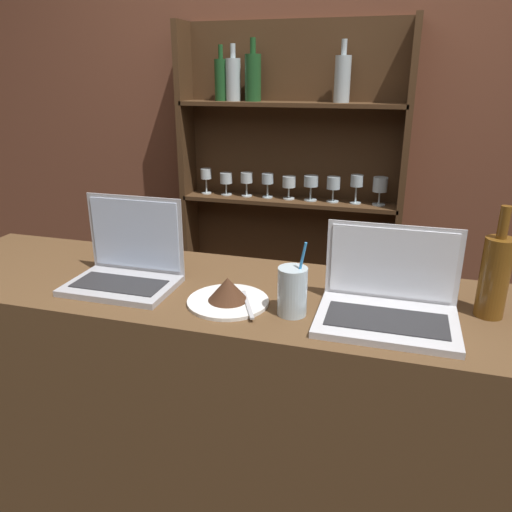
{
  "coord_description": "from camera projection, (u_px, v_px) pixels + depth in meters",
  "views": [
    {
      "loc": [
        0.4,
        -1.0,
        1.64
      ],
      "look_at": [
        0.03,
        0.3,
        1.15
      ],
      "focal_mm": 35.0,
      "sensor_mm": 36.0,
      "label": 1
    }
  ],
  "objects": [
    {
      "name": "back_wall",
      "position": [
        320.0,
        136.0,
        2.49
      ],
      "size": [
        7.0,
        0.06,
        2.7
      ],
      "color": "brown",
      "rests_on": "ground_plane"
    },
    {
      "name": "laptop_near",
      "position": [
        127.0,
        265.0,
        1.48
      ],
      "size": [
        0.31,
        0.21,
        0.25
      ],
      "color": "#ADADB2",
      "rests_on": "bar_counter"
    },
    {
      "name": "back_shelf",
      "position": [
        289.0,
        205.0,
        2.57
      ],
      "size": [
        1.12,
        0.18,
        1.88
      ],
      "color": "#472D19",
      "rests_on": "ground_plane"
    },
    {
      "name": "water_glass",
      "position": [
        292.0,
        291.0,
        1.29
      ],
      "size": [
        0.08,
        0.08,
        0.2
      ],
      "color": "silver",
      "rests_on": "bar_counter"
    },
    {
      "name": "wine_bottle_amber",
      "position": [
        495.0,
        275.0,
        1.26
      ],
      "size": [
        0.07,
        0.07,
        0.29
      ],
      "color": "brown",
      "rests_on": "bar_counter"
    },
    {
      "name": "cake_plate",
      "position": [
        228.0,
        294.0,
        1.36
      ],
      "size": [
        0.22,
        0.22,
        0.08
      ],
      "color": "white",
      "rests_on": "bar_counter"
    },
    {
      "name": "laptop_far",
      "position": [
        388.0,
        301.0,
        1.27
      ],
      "size": [
        0.35,
        0.25,
        0.23
      ],
      "color": "silver",
      "rests_on": "bar_counter"
    },
    {
      "name": "bar_counter",
      "position": [
        246.0,
        437.0,
        1.63
      ],
      "size": [
        2.12,
        0.54,
        1.05
      ],
      "color": "brown",
      "rests_on": "ground_plane"
    }
  ]
}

